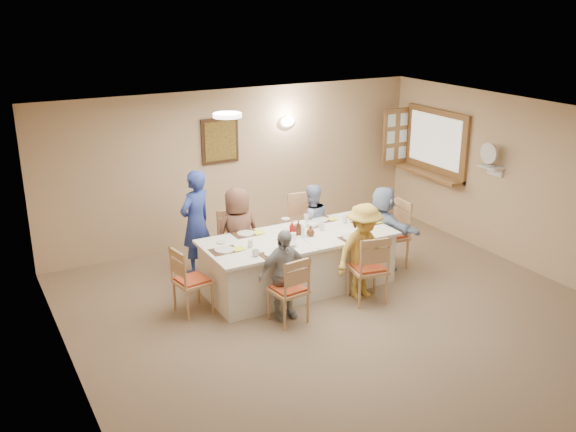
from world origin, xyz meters
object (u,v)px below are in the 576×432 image
diner_back_right (311,224)px  chair_front_right (368,267)px  chair_back_left (235,245)px  diner_right_end (383,228)px  chair_left_end (192,280)px  chair_right_end (389,234)px  chair_back_right (307,228)px  serving_hatch (436,143)px  condiment_ketchup (292,228)px  diner_back_left (238,234)px  diner_front_right (363,252)px  caregiver (196,223)px  chair_front_left (288,289)px  diner_front_left (283,275)px  desk_fan (490,158)px  dining_table (298,262)px

diner_back_right → chair_front_right: bearing=96.4°
chair_back_left → diner_back_right: diner_back_right is taller
chair_front_right → diner_right_end: size_ratio=0.76×
chair_left_end → chair_right_end: size_ratio=0.88×
chair_back_right → diner_back_right: 0.16m
serving_hatch → diner_back_right: size_ratio=1.21×
condiment_ketchup → chair_back_right: bearing=47.8°
diner_back_left → diner_front_right: (1.20, -1.36, -0.02)m
chair_front_right → chair_right_end: chair_right_end is taller
chair_left_end → serving_hatch: bearing=-86.1°
diner_back_left → caregiver: bearing=-47.4°
serving_hatch → diner_back_right: serving_hatch is taller
chair_back_right → chair_left_end: bearing=-154.5°
caregiver → chair_front_left: bearing=77.1°
diner_front_left → diner_front_right: bearing=-0.6°
chair_right_end → diner_back_left: size_ratio=0.75×
serving_hatch → chair_left_end: serving_hatch is taller
diner_front_left → condiment_ketchup: size_ratio=5.37×
chair_front_right → serving_hatch: bearing=-133.4°
serving_hatch → chair_front_left: 4.44m
diner_back_left → diner_back_right: 1.20m
chair_front_left → diner_right_end: 2.18m
chair_left_end → caregiver: size_ratio=0.58×
desk_fan → chair_back_left: bearing=164.1°
caregiver → diner_right_end: bearing=129.1°
chair_back_left → diner_right_end: bearing=-14.5°
chair_back_left → chair_front_right: chair_front_right is taller
serving_hatch → chair_back_right: bearing=-174.1°
desk_fan → serving_hatch: bearing=85.3°
chair_back_right → diner_front_left: diner_front_left is taller
chair_back_left → chair_left_end: 1.24m
chair_back_right → chair_front_right: 1.60m
serving_hatch → chair_back_left: bearing=-175.9°
diner_front_left → dining_table: bearing=47.9°
diner_front_right → diner_right_end: bearing=33.7°
diner_front_right → dining_table: bearing=125.4°
serving_hatch → desk_fan: (-0.11, -1.35, 0.05)m
condiment_ketchup → dining_table: bearing=-38.5°
chair_back_left → chair_back_right: chair_back_right is taller
desk_fan → caregiver: (-4.23, 1.42, -0.77)m
chair_left_end → caregiver: bearing=-32.1°
chair_front_left → chair_left_end: (-0.95, 0.80, 0.00)m
chair_back_left → chair_front_left: bearing=-82.9°
chair_back_left → diner_front_left: bearing=-82.9°
serving_hatch → caregiver: 4.40m
diner_back_left → condiment_ketchup: 0.84m
serving_hatch → desk_fan: bearing=-94.7°
chair_left_end → diner_front_right: size_ratio=0.68×
diner_back_left → diner_front_right: size_ratio=1.03×
diner_right_end → condiment_ketchup: 1.51m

